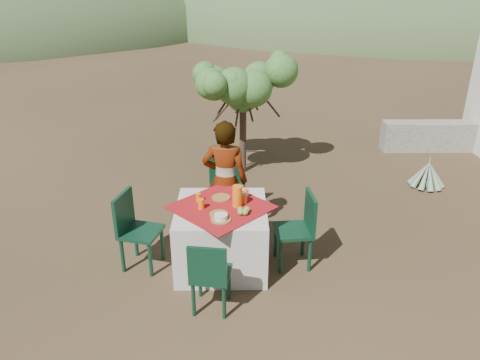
# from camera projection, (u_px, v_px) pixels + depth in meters

# --- Properties ---
(ground) EXTENTS (160.00, 160.00, 0.00)m
(ground) POSITION_uv_depth(u_px,v_px,m) (274.00, 247.00, 5.88)
(ground) COLOR #312516
(ground) RESTS_ON ground
(table) EXTENTS (1.30, 1.30, 0.76)m
(table) POSITION_uv_depth(u_px,v_px,m) (222.00, 236.00, 5.39)
(table) COLOR beige
(table) RESTS_ON ground
(chair_far) EXTENTS (0.48, 0.48, 0.96)m
(chair_far) POSITION_uv_depth(u_px,v_px,m) (226.00, 183.00, 6.33)
(chair_far) COLOR black
(chair_far) RESTS_ON ground
(chair_near) EXTENTS (0.43, 0.43, 0.83)m
(chair_near) POSITION_uv_depth(u_px,v_px,m) (210.00, 274.00, 4.59)
(chair_near) COLOR black
(chair_near) RESTS_ON ground
(chair_left) EXTENTS (0.52, 0.52, 0.92)m
(chair_left) POSITION_uv_depth(u_px,v_px,m) (134.00, 227.00, 5.32)
(chair_left) COLOR black
(chair_left) RESTS_ON ground
(chair_right) EXTENTS (0.45, 0.45, 0.90)m
(chair_right) POSITION_uv_depth(u_px,v_px,m) (300.00, 226.00, 5.35)
(chair_right) COLOR black
(chair_right) RESTS_ON ground
(person) EXTENTS (0.62, 0.46, 1.56)m
(person) POSITION_uv_depth(u_px,v_px,m) (225.00, 181.00, 5.81)
(person) COLOR #8C6651
(person) RESTS_ON ground
(shrub_tree) EXTENTS (1.49, 1.47, 1.76)m
(shrub_tree) POSITION_uv_depth(u_px,v_px,m) (246.00, 91.00, 7.51)
(shrub_tree) COLOR #432C21
(shrub_tree) RESTS_ON ground
(agave) EXTENTS (0.55, 0.56, 0.59)m
(agave) POSITION_uv_depth(u_px,v_px,m) (427.00, 175.00, 7.41)
(agave) COLOR gray
(agave) RESTS_ON ground
(stone_wall) EXTENTS (2.60, 0.35, 0.55)m
(stone_wall) POSITION_uv_depth(u_px,v_px,m) (451.00, 136.00, 8.87)
(stone_wall) COLOR gray
(stone_wall) RESTS_ON ground
(hill_near_right) EXTENTS (48.00, 48.00, 20.00)m
(hill_near_right) POSITION_uv_depth(u_px,v_px,m) (388.00, 9.00, 38.66)
(hill_near_right) COLOR #3E5731
(hill_near_right) RESTS_ON ground
(plate_far) EXTENTS (0.22, 0.22, 0.01)m
(plate_far) POSITION_uv_depth(u_px,v_px,m) (221.00, 198.00, 5.42)
(plate_far) COLOR brown
(plate_far) RESTS_ON table
(plate_near) EXTENTS (0.21, 0.21, 0.01)m
(plate_near) POSITION_uv_depth(u_px,v_px,m) (219.00, 214.00, 5.06)
(plate_near) COLOR brown
(plate_near) RESTS_ON table
(glass_far) EXTENTS (0.06, 0.06, 0.10)m
(glass_far) POSITION_uv_depth(u_px,v_px,m) (198.00, 197.00, 5.33)
(glass_far) COLOR orange
(glass_far) RESTS_ON table
(glass_near) EXTENTS (0.07, 0.07, 0.11)m
(glass_near) POSITION_uv_depth(u_px,v_px,m) (201.00, 204.00, 5.17)
(glass_near) COLOR orange
(glass_near) RESTS_ON table
(juice_pitcher) EXTENTS (0.11, 0.11, 0.25)m
(juice_pitcher) POSITION_uv_depth(u_px,v_px,m) (237.00, 196.00, 5.20)
(juice_pitcher) COLOR orange
(juice_pitcher) RESTS_ON table
(bowl_plate) EXTENTS (0.22, 0.22, 0.01)m
(bowl_plate) POSITION_uv_depth(u_px,v_px,m) (221.00, 219.00, 4.95)
(bowl_plate) COLOR brown
(bowl_plate) RESTS_ON table
(white_bowl) EXTENTS (0.14, 0.14, 0.05)m
(white_bowl) POSITION_uv_depth(u_px,v_px,m) (221.00, 217.00, 4.94)
(white_bowl) COLOR silver
(white_bowl) RESTS_ON bowl_plate
(jar_left) EXTENTS (0.07, 0.07, 0.11)m
(jar_left) POSITION_uv_depth(u_px,v_px,m) (244.00, 199.00, 5.29)
(jar_left) COLOR orange
(jar_left) RESTS_ON table
(jar_right) EXTENTS (0.06, 0.06, 0.10)m
(jar_right) POSITION_uv_depth(u_px,v_px,m) (246.00, 193.00, 5.43)
(jar_right) COLOR orange
(jar_right) RESTS_ON table
(napkin_holder) EXTENTS (0.09, 0.07, 0.10)m
(napkin_holder) POSITION_uv_depth(u_px,v_px,m) (243.00, 197.00, 5.32)
(napkin_holder) COLOR silver
(napkin_holder) RESTS_ON table
(fruit_cluster) EXTENTS (0.14, 0.13, 0.07)m
(fruit_cluster) POSITION_uv_depth(u_px,v_px,m) (243.00, 211.00, 5.07)
(fruit_cluster) COLOR olive
(fruit_cluster) RESTS_ON table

